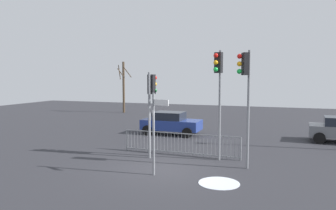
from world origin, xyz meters
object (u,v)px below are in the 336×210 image
Objects in this scene: traffic_light_mid_left at (246,83)px; car_blue_trailing at (171,123)px; traffic_light_rear_right at (151,95)px; bare_tree_left at (124,86)px; direction_sign_post at (155,130)px; traffic_light_mid_right at (219,80)px.

traffic_light_mid_left is 8.96m from car_blue_trailing.
bare_tree_left reaches higher than traffic_light_rear_right.
traffic_light_mid_right is at bearing 78.83° from direction_sign_post.
traffic_light_mid_left is 4.37m from traffic_light_rear_right.
car_blue_trailing is (-4.20, 5.66, -2.84)m from traffic_light_mid_right.
bare_tree_left is at bearing 141.43° from direction_sign_post.
car_blue_trailing is at bearing -35.79° from traffic_light_mid_right.
bare_tree_left is (-14.34, 17.01, -0.73)m from traffic_light_mid_left.
direction_sign_post is (-3.11, -2.06, -1.76)m from traffic_light_mid_left.
traffic_light_mid_right is 1.29× the size of car_blue_trailing.
direction_sign_post is at bearing 94.93° from traffic_light_mid_left.
traffic_light_mid_left is 0.91× the size of bare_tree_left.
direction_sign_post is at bearing 75.54° from traffic_light_mid_right.
bare_tree_left reaches higher than traffic_light_mid_left.
traffic_light_mid_right is (-1.26, 0.88, 0.07)m from traffic_light_mid_left.
direction_sign_post is 0.60× the size of bare_tree_left.
car_blue_trailing is 13.88m from bare_tree_left.
traffic_light_rear_right is 19.35m from bare_tree_left.
traffic_light_rear_right is 0.75× the size of bare_tree_left.
traffic_light_mid_left is 22.26m from bare_tree_left.
traffic_light_mid_left is 1.26× the size of car_blue_trailing.
traffic_light_mid_left is 1.53× the size of direction_sign_post.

